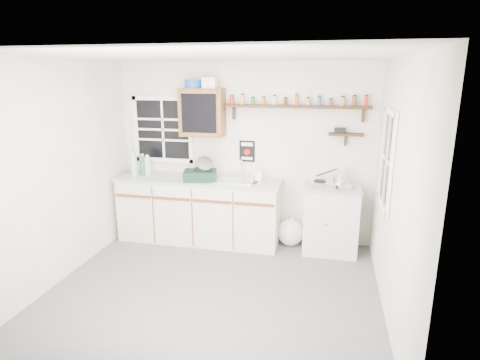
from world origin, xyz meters
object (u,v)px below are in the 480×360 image
at_px(dish_rack, 201,173).
at_px(hotplate, 330,184).
at_px(spice_shelf, 296,106).
at_px(upper_cabinet, 202,112).
at_px(main_cabinet, 199,210).
at_px(right_cabinet, 331,219).

relative_size(dish_rack, hotplate, 0.94).
bearing_deg(spice_shelf, upper_cabinet, -176.90).
bearing_deg(upper_cabinet, dish_rack, -81.77).
xyz_separation_m(spice_shelf, hotplate, (0.48, -0.21, -0.99)).
bearing_deg(main_cabinet, upper_cabinet, 76.32).
bearing_deg(upper_cabinet, right_cabinet, -3.76).
bearing_deg(right_cabinet, hotplate, -153.86).
xyz_separation_m(main_cabinet, upper_cabinet, (0.03, 0.14, 1.36)).
distance_m(right_cabinet, hotplate, 0.49).
xyz_separation_m(dish_rack, hotplate, (1.73, 0.07, -0.08)).
bearing_deg(dish_rack, spice_shelf, -0.76).
height_order(right_cabinet, hotplate, hotplate).
height_order(main_cabinet, dish_rack, dish_rack).
distance_m(spice_shelf, dish_rack, 1.57).
height_order(spice_shelf, dish_rack, spice_shelf).
distance_m(dish_rack, hotplate, 1.73).
distance_m(upper_cabinet, dish_rack, 0.83).
bearing_deg(main_cabinet, dish_rack, -45.85).
height_order(main_cabinet, hotplate, hotplate).
height_order(dish_rack, hotplate, dish_rack).
relative_size(upper_cabinet, dish_rack, 1.29).
xyz_separation_m(right_cabinet, dish_rack, (-1.77, -0.09, 0.57)).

